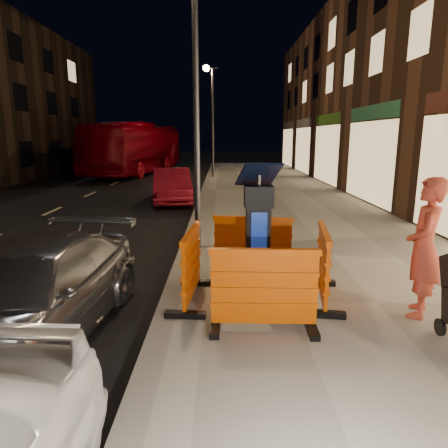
{
  "coord_description": "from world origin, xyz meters",
  "views": [
    {
      "loc": [
        0.77,
        -5.35,
        2.51
      ],
      "look_at": [
        0.8,
        1.0,
        1.1
      ],
      "focal_mm": 32.0,
      "sensor_mm": 36.0,
      "label": 1
    }
  ],
  "objects_px": {
    "barrier_front": "(264,290)",
    "car_red": "(173,202)",
    "car_silver": "(34,340)",
    "barrier_kerbside": "(192,266)",
    "bus_doubledecker": "(138,174)",
    "barrier_back": "(252,247)",
    "barrier_bldgside": "(323,265)",
    "parking_kiosk": "(258,238)",
    "man": "(424,248)"
  },
  "relations": [
    {
      "from": "car_silver",
      "to": "bus_doubledecker",
      "type": "relative_size",
      "value": 0.35
    },
    {
      "from": "barrier_bldgside",
      "to": "man",
      "type": "height_order",
      "value": "man"
    },
    {
      "from": "parking_kiosk",
      "to": "car_silver",
      "type": "distance_m",
      "value": 3.21
    },
    {
      "from": "parking_kiosk",
      "to": "car_red",
      "type": "relative_size",
      "value": 0.48
    },
    {
      "from": "parking_kiosk",
      "to": "barrier_kerbside",
      "type": "height_order",
      "value": "parking_kiosk"
    },
    {
      "from": "car_silver",
      "to": "car_red",
      "type": "xyz_separation_m",
      "value": [
        0.47,
        10.62,
        0.0
      ]
    },
    {
      "from": "barrier_front",
      "to": "car_silver",
      "type": "height_order",
      "value": "barrier_front"
    },
    {
      "from": "barrier_front",
      "to": "barrier_kerbside",
      "type": "height_order",
      "value": "same"
    },
    {
      "from": "car_silver",
      "to": "bus_doubledecker",
      "type": "distance_m",
      "value": 22.63
    },
    {
      "from": "car_silver",
      "to": "car_red",
      "type": "distance_m",
      "value": 10.63
    },
    {
      "from": "parking_kiosk",
      "to": "barrier_front",
      "type": "relative_size",
      "value": 1.4
    },
    {
      "from": "barrier_kerbside",
      "to": "car_red",
      "type": "xyz_separation_m",
      "value": [
        -1.47,
        9.73,
        -0.68
      ]
    },
    {
      "from": "parking_kiosk",
      "to": "barrier_back",
      "type": "relative_size",
      "value": 1.4
    },
    {
      "from": "parking_kiosk",
      "to": "car_red",
      "type": "bearing_deg",
      "value": 111.03
    },
    {
      "from": "barrier_front",
      "to": "bus_doubledecker",
      "type": "distance_m",
      "value": 23.29
    },
    {
      "from": "barrier_back",
      "to": "barrier_kerbside",
      "type": "relative_size",
      "value": 1.0
    },
    {
      "from": "man",
      "to": "barrier_front",
      "type": "bearing_deg",
      "value": -51.61
    },
    {
      "from": "barrier_kerbside",
      "to": "car_silver",
      "type": "distance_m",
      "value": 2.24
    },
    {
      "from": "barrier_bldgside",
      "to": "barrier_kerbside",
      "type": "bearing_deg",
      "value": 99.05
    },
    {
      "from": "barrier_front",
      "to": "man",
      "type": "bearing_deg",
      "value": 13.94
    },
    {
      "from": "man",
      "to": "car_red",
      "type": "bearing_deg",
      "value": -129.51
    },
    {
      "from": "barrier_kerbside",
      "to": "man",
      "type": "relative_size",
      "value": 0.73
    },
    {
      "from": "parking_kiosk",
      "to": "barrier_front",
      "type": "bearing_deg",
      "value": -82.95
    },
    {
      "from": "barrier_front",
      "to": "barrier_kerbside",
      "type": "relative_size",
      "value": 1.0
    },
    {
      "from": "parking_kiosk",
      "to": "man",
      "type": "distance_m",
      "value": 2.19
    },
    {
      "from": "barrier_back",
      "to": "bus_doubledecker",
      "type": "height_order",
      "value": "bus_doubledecker"
    },
    {
      "from": "parking_kiosk",
      "to": "barrier_kerbside",
      "type": "bearing_deg",
      "value": -172.95
    },
    {
      "from": "parking_kiosk",
      "to": "barrier_bldgside",
      "type": "relative_size",
      "value": 1.4
    },
    {
      "from": "car_red",
      "to": "bus_doubledecker",
      "type": "relative_size",
      "value": 0.33
    },
    {
      "from": "barrier_bldgside",
      "to": "bus_doubledecker",
      "type": "bearing_deg",
      "value": 27.35
    },
    {
      "from": "parking_kiosk",
      "to": "car_red",
      "type": "xyz_separation_m",
      "value": [
        -2.42,
        9.73,
        -1.09
      ]
    },
    {
      "from": "barrier_bldgside",
      "to": "bus_doubledecker",
      "type": "distance_m",
      "value": 22.65
    },
    {
      "from": "car_red",
      "to": "man",
      "type": "height_order",
      "value": "man"
    },
    {
      "from": "barrier_back",
      "to": "barrier_bldgside",
      "type": "height_order",
      "value": "same"
    },
    {
      "from": "barrier_kerbside",
      "to": "bus_doubledecker",
      "type": "xyz_separation_m",
      "value": [
        -5.21,
        21.5,
        -0.68
      ]
    },
    {
      "from": "car_red",
      "to": "bus_doubledecker",
      "type": "height_order",
      "value": "bus_doubledecker"
    },
    {
      "from": "car_silver",
      "to": "barrier_bldgside",
      "type": "bearing_deg",
      "value": 19.25
    },
    {
      "from": "car_silver",
      "to": "car_red",
      "type": "bearing_deg",
      "value": 93.57
    },
    {
      "from": "barrier_bldgside",
      "to": "man",
      "type": "bearing_deg",
      "value": -103.99
    },
    {
      "from": "car_red",
      "to": "car_silver",
      "type": "bearing_deg",
      "value": -100.82
    },
    {
      "from": "barrier_kerbside",
      "to": "man",
      "type": "height_order",
      "value": "man"
    },
    {
      "from": "parking_kiosk",
      "to": "car_red",
      "type": "distance_m",
      "value": 10.08
    },
    {
      "from": "barrier_front",
      "to": "barrier_bldgside",
      "type": "relative_size",
      "value": 1.0
    },
    {
      "from": "barrier_front",
      "to": "car_red",
      "type": "bearing_deg",
      "value": 104.83
    },
    {
      "from": "barrier_bldgside",
      "to": "bus_doubledecker",
      "type": "height_order",
      "value": "bus_doubledecker"
    },
    {
      "from": "barrier_back",
      "to": "barrier_bldgside",
      "type": "relative_size",
      "value": 1.0
    },
    {
      "from": "barrier_kerbside",
      "to": "car_red",
      "type": "distance_m",
      "value": 9.86
    },
    {
      "from": "barrier_back",
      "to": "car_red",
      "type": "height_order",
      "value": "barrier_back"
    },
    {
      "from": "barrier_back",
      "to": "barrier_bldgside",
      "type": "bearing_deg",
      "value": -34.95
    },
    {
      "from": "car_red",
      "to": "bus_doubledecker",
      "type": "xyz_separation_m",
      "value": [
        -3.74,
        11.77,
        0.0
      ]
    }
  ]
}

